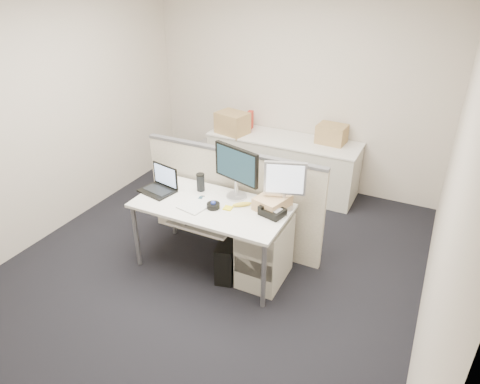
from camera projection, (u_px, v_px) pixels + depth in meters
The scene contains 27 objects.
floor at pixel (214, 265), 4.46m from camera, with size 4.00×4.50×0.01m, color black.
wall_back at pixel (295, 87), 5.60m from camera, with size 4.00×0.02×2.70m, color #BFB6A3.
wall_left at pixel (48, 114), 4.60m from camera, with size 0.02×4.50×2.70m, color #BFB6A3.
wall_right at pixel (453, 191), 3.04m from camera, with size 0.02×4.50×2.70m, color #BFB6A3.
desk at pixel (212, 210), 4.15m from camera, with size 1.50×0.75×0.73m.
keyboard_tray at pixel (202, 223), 4.03m from camera, with size 0.62×0.32×0.02m, color silver.
drawer_pedestal at pixel (265, 251), 4.13m from camera, with size 0.40×0.55×0.65m, color beige.
cubicle_partition at pixel (233, 200), 4.55m from camera, with size 2.00×0.06×1.10m, color beige.
back_counter at pixel (282, 164), 5.82m from camera, with size 2.00×0.60×0.72m, color beige.
monitor_main at pixel (236, 173), 4.12m from camera, with size 0.53×0.20×0.53m, color black.
monitor_small at pixel (285, 186), 3.94m from camera, with size 0.39×0.19×0.47m, color #B7B7BC.
laptop at pixel (156, 181), 4.28m from camera, with size 0.34×0.25×0.25m, color black.
trackball at pixel (213, 206), 4.05m from camera, with size 0.13×0.13×0.05m, color black.
desk_phone at pixel (272, 212), 3.93m from camera, with size 0.21×0.17×0.07m, color black.
paper_stack at pixel (196, 205), 4.10m from camera, with size 0.24×0.31×0.01m, color silver.
sticky_pad at pixel (228, 208), 4.04m from camera, with size 0.08×0.08×0.01m, color yellow.
travel_mug at pixel (201, 183), 4.33m from camera, with size 0.08×0.08×0.17m, color black.
banana at pixel (242, 204), 4.08m from camera, with size 0.19×0.05×0.04m, color yellow.
cellphone at pixel (201, 198), 4.21m from camera, with size 0.05×0.10×0.01m, color black.
manila_folders at pixel (272, 202), 4.03m from camera, with size 0.25×0.32×0.12m, color tan.
keyboard at pixel (209, 220), 4.03m from camera, with size 0.43×0.15×0.02m, color black.
pc_tower_desk at pixel (228, 257), 4.25m from camera, with size 0.17×0.43×0.40m, color black.
pc_tower_spare_dark at pixel (217, 161), 6.34m from camera, with size 0.16×0.41×0.38m, color black.
pc_tower_spare_silver at pixel (204, 155), 6.47m from camera, with size 0.18×0.45×0.42m, color #B7B7BC.
cardboard_box_left at pixel (232, 124), 5.75m from camera, with size 0.40×0.30×0.30m, color tan.
cardboard_box_right at pixel (332, 135), 5.44m from camera, with size 0.36×0.28×0.26m, color tan.
red_binder at pixel (248, 123), 5.84m from camera, with size 0.07×0.28×0.27m, color #AB2316.
Camera 1 is at (1.82, -3.08, 2.79)m, focal length 32.00 mm.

